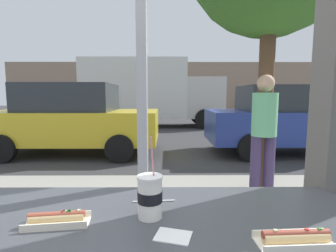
% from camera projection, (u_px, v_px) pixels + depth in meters
% --- Properties ---
extents(ground_plane, '(60.00, 60.00, 0.00)m').
position_uv_depth(ground_plane, '(163.00, 137.00, 9.36)').
color(ground_plane, '#38383A').
extents(sidewalk_strip, '(16.00, 2.80, 0.13)m').
position_uv_depth(sidewalk_strip, '(156.00, 218.00, 3.00)').
color(sidewalk_strip, '#9E998E').
rests_on(sidewalk_strip, ground).
extents(window_wall, '(2.66, 0.20, 2.90)m').
position_uv_depth(window_wall, '(142.00, 40.00, 1.29)').
color(window_wall, '#56544F').
rests_on(window_wall, ground).
extents(building_facade_far, '(28.00, 1.20, 4.44)m').
position_uv_depth(building_facade_far, '(165.00, 88.00, 23.15)').
color(building_facade_far, gray).
rests_on(building_facade_far, ground).
extents(soda_cup_right, '(0.10, 0.10, 0.33)m').
position_uv_depth(soda_cup_right, '(150.00, 196.00, 1.00)').
color(soda_cup_right, white).
rests_on(soda_cup_right, window_counter).
extents(hotdog_tray_near, '(0.24, 0.12, 0.05)m').
position_uv_depth(hotdog_tray_near, '(57.00, 219.00, 0.95)').
color(hotdog_tray_near, beige).
rests_on(hotdog_tray_near, window_counter).
extents(hotdog_tray_far, '(0.26, 0.11, 0.05)m').
position_uv_depth(hotdog_tray_far, '(296.00, 238.00, 0.82)').
color(hotdog_tray_far, silver).
rests_on(hotdog_tray_far, window_counter).
extents(loose_straw, '(0.19, 0.02, 0.01)m').
position_uv_depth(loose_straw, '(154.00, 201.00, 1.16)').
color(loose_straw, white).
rests_on(loose_straw, window_counter).
extents(napkin_wrapper, '(0.14, 0.12, 0.00)m').
position_uv_depth(napkin_wrapper, '(173.00, 236.00, 0.87)').
color(napkin_wrapper, white).
rests_on(napkin_wrapper, window_counter).
extents(parked_car_yellow, '(4.24, 2.06, 1.80)m').
position_uv_depth(parked_car_yellow, '(74.00, 119.00, 6.56)').
color(parked_car_yellow, gold).
rests_on(parked_car_yellow, ground).
extents(parked_car_blue, '(4.34, 1.92, 1.75)m').
position_uv_depth(parked_car_blue, '(291.00, 119.00, 6.59)').
color(parked_car_blue, '#283D93').
rests_on(parked_car_blue, ground).
extents(box_truck, '(6.63, 2.44, 3.20)m').
position_uv_depth(box_truck, '(149.00, 91.00, 12.36)').
color(box_truck, silver).
rests_on(box_truck, ground).
extents(pedestrian, '(0.32, 0.32, 1.63)m').
position_uv_depth(pedestrian, '(264.00, 129.00, 3.32)').
color(pedestrian, '#42345A').
rests_on(pedestrian, sidewalk_strip).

